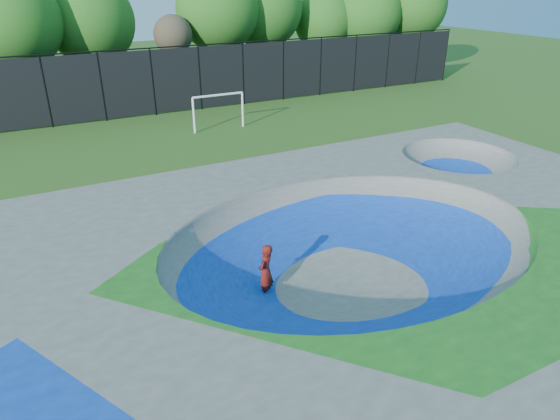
% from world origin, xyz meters
% --- Properties ---
extents(ground, '(120.00, 120.00, 0.00)m').
position_xyz_m(ground, '(0.00, 0.00, 0.00)').
color(ground, '#2C5317').
rests_on(ground, ground).
extents(skate_deck, '(22.00, 14.00, 1.50)m').
position_xyz_m(skate_deck, '(0.00, 0.00, 0.75)').
color(skate_deck, gray).
rests_on(skate_deck, ground).
extents(skater, '(0.69, 0.66, 1.58)m').
position_xyz_m(skater, '(-2.60, 0.37, 0.79)').
color(skater, red).
rests_on(skater, ground).
extents(skateboard, '(0.77, 0.62, 0.05)m').
position_xyz_m(skateboard, '(-2.60, 0.37, 0.03)').
color(skateboard, black).
rests_on(skateboard, ground).
extents(soccer_goal, '(3.03, 0.12, 2.00)m').
position_xyz_m(soccer_goal, '(2.29, 16.10, 1.39)').
color(soccer_goal, white).
rests_on(soccer_goal, ground).
extents(fence, '(48.09, 0.09, 4.04)m').
position_xyz_m(fence, '(0.00, 21.00, 2.10)').
color(fence, black).
rests_on(fence, ground).
extents(treeline, '(52.83, 7.56, 8.73)m').
position_xyz_m(treeline, '(2.38, 25.84, 5.19)').
color(treeline, '#4D3026').
rests_on(treeline, ground).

